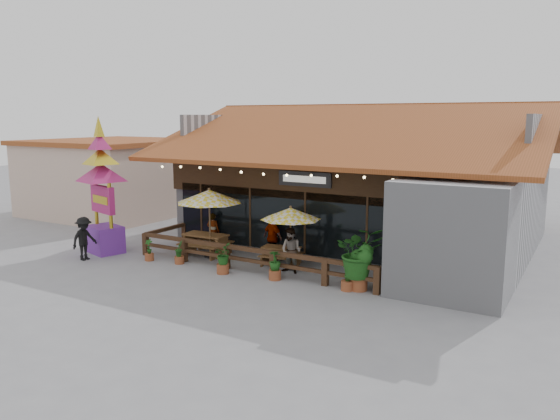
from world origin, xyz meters
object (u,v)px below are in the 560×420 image
Objects in this scene: picnic_table_left at (206,241)px; pedestrian at (84,239)px; tropical_plant at (359,254)px; picnic_table_right at (281,253)px; umbrella_right at (291,214)px; thai_sign_tower at (101,176)px; umbrella_left at (209,197)px.

pedestrian is at bearing -139.76° from picnic_table_left.
tropical_plant is at bearing -80.52° from pedestrian.
tropical_plant is (3.69, -1.37, 0.75)m from picnic_table_right.
umbrella_right is 8.17m from pedestrian.
picnic_table_right is 7.96m from thai_sign_tower.
umbrella_left is at bearing -54.87° from pedestrian.
picnic_table_left is 0.31× the size of thai_sign_tower.
umbrella_right is 1.61× the size of picnic_table_right.
umbrella_left is 3.61m from umbrella_right.
thai_sign_tower is 2.83× the size of tropical_plant.
pedestrian is (-3.94, -2.83, -1.58)m from umbrella_left.
tropical_plant is at bearing -18.70° from umbrella_right.
picnic_table_right is 7.69m from pedestrian.
picnic_table_right is at bearing 4.02° from picnic_table_left.
picnic_table_right is 0.94× the size of pedestrian.
tropical_plant reaches higher than pedestrian.
thai_sign_tower is 11.10m from tropical_plant.
tropical_plant is at bearing -20.43° from picnic_table_right.
picnic_table_left is at bearing -175.98° from picnic_table_right.
thai_sign_tower is (-3.83, -1.77, 2.57)m from picnic_table_left.
picnic_table_left is at bearing -50.30° from pedestrian.
thai_sign_tower is (-7.80, -1.68, 1.10)m from umbrella_right.
pedestrian is (-6.95, -3.26, 0.39)m from picnic_table_right.
picnic_table_right is at bearing 8.07° from umbrella_left.
tropical_plant is (6.70, -0.95, -1.22)m from umbrella_left.
thai_sign_tower is at bearing -159.41° from umbrella_left.
umbrella_left reaches higher than picnic_table_right.
picnic_table_right is (3.01, 0.43, -1.96)m from umbrella_left.
thai_sign_tower is 2.63m from pedestrian.
umbrella_right reaches higher than picnic_table_right.
umbrella_left is 5.10m from pedestrian.
tropical_plant is (7.08, -1.14, 0.63)m from picnic_table_left.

